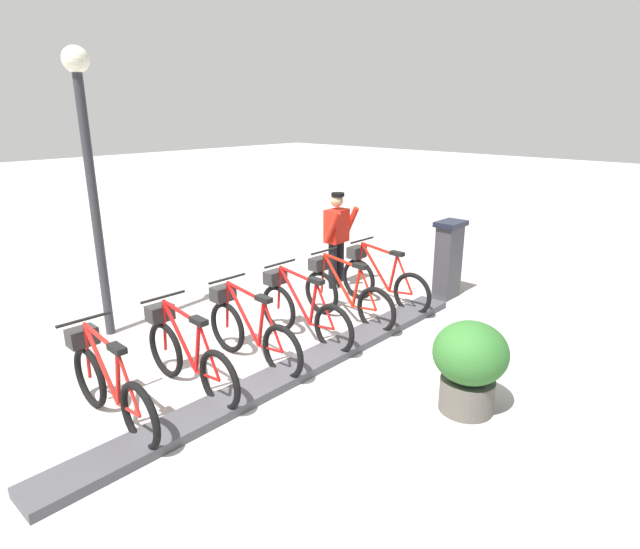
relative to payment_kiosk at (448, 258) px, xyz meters
name	(u,v)px	position (x,y,z in m)	size (l,w,h in m)	color
ground_plane	(298,373)	(-0.05, 3.54, -0.67)	(60.00, 60.00, 0.00)	#B5ABA7
dock_rail_base	(297,369)	(-0.05, 3.54, -0.62)	(0.44, 6.16, 0.10)	#47474C
payment_kiosk	(448,258)	(0.00, 0.00, 0.00)	(0.36, 0.52, 1.28)	#38383D
bike_docked_0	(380,280)	(0.57, 1.06, -0.24)	(1.72, 0.54, 1.02)	black
bike_docked_1	(344,294)	(0.57, 1.95, -0.24)	(1.72, 0.54, 1.02)	black
bike_docked_2	(301,310)	(0.57, 2.84, -0.24)	(1.72, 0.54, 1.02)	black
bike_docked_3	(249,330)	(0.57, 3.74, -0.24)	(1.72, 0.54, 1.02)	black
bike_docked_4	(186,354)	(0.57, 4.63, -0.24)	(1.72, 0.54, 1.02)	black
bike_docked_5	(109,384)	(0.57, 5.52, -0.24)	(1.72, 0.54, 1.02)	black
worker_near_rack	(337,237)	(1.65, 0.86, 0.24)	(0.47, 0.64, 1.66)	white
lamp_post	(88,154)	(2.68, 4.49, 1.79)	(0.32, 0.32, 3.72)	#2D2D33
planter_bush	(470,363)	(-1.91, 2.92, -0.12)	(0.76, 0.76, 0.97)	#59544C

